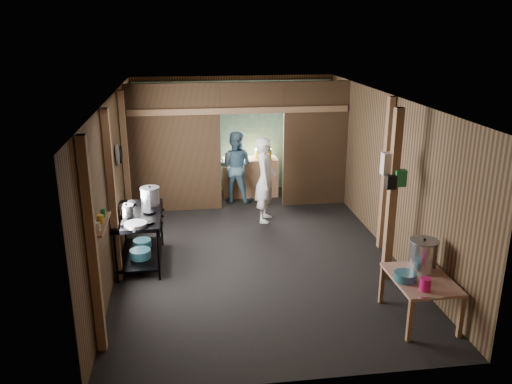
{
  "coord_description": "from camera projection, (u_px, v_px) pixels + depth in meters",
  "views": [
    {
      "loc": [
        -1.1,
        -8.15,
        3.71
      ],
      "look_at": [
        0.0,
        -0.2,
        1.1
      ],
      "focal_mm": 36.62,
      "sensor_mm": 36.0,
      "label": 1
    }
  ],
  "objects": [
    {
      "name": "knife",
      "position": [
        430.0,
        298.0,
        6.19
      ],
      "size": [
        0.3,
        0.05,
        0.01
      ],
      "primitive_type": "cube",
      "rotation": [
        0.0,
        0.0,
        -0.06
      ],
      "color": "silver",
      "rests_on": "prep_table"
    },
    {
      "name": "wall_back",
      "position": [
        234.0,
        134.0,
        11.87
      ],
      "size": [
        4.5,
        0.0,
        2.6
      ],
      "primitive_type": "cube",
      "color": "brown",
      "rests_on": "ground"
    },
    {
      "name": "partition_right",
      "position": [
        315.0,
        144.0,
        10.85
      ],
      "size": [
        1.35,
        0.1,
        2.6
      ],
      "primitive_type": "cube",
      "color": "#4C321B",
      "rests_on": "floor"
    },
    {
      "name": "wash_basin",
      "position": [
        405.0,
        276.0,
        6.61
      ],
      "size": [
        0.34,
        0.34,
        0.11
      ],
      "primitive_type": "cylinder",
      "rotation": [
        0.0,
        0.0,
        0.23
      ],
      "color": "#2A6172",
      "rests_on": "prep_table"
    },
    {
      "name": "post_free",
      "position": [
        392.0,
        197.0,
        7.59
      ],
      "size": [
        0.12,
        0.12,
        2.6
      ],
      "primitive_type": "cube",
      "color": "#8F6D4F",
      "rests_on": "floor"
    },
    {
      "name": "post_right",
      "position": [
        386.0,
        175.0,
        8.67
      ],
      "size": [
        0.1,
        0.12,
        2.6
      ],
      "primitive_type": "cube",
      "color": "#8F6D4F",
      "rests_on": "floor"
    },
    {
      "name": "blue_tub_back",
      "position": [
        142.0,
        243.0,
        8.66
      ],
      "size": [
        0.3,
        0.3,
        0.12
      ],
      "primitive_type": "cylinder",
      "color": "#2A6172",
      "rests_on": "gas_range"
    },
    {
      "name": "jar_white",
      "position": [
        97.0,
        227.0,
        6.03
      ],
      "size": [
        0.07,
        0.07,
        0.1
      ],
      "primitive_type": "cylinder",
      "color": "silver",
      "rests_on": "wall_shelf"
    },
    {
      "name": "wall_clock",
      "position": [
        245.0,
        108.0,
        11.62
      ],
      "size": [
        0.2,
        0.03,
        0.2
      ],
      "primitive_type": "cylinder",
      "rotation": [
        1.57,
        0.0,
        0.0
      ],
      "color": "silver",
      "rests_on": "wall_back"
    },
    {
      "name": "partition_header",
      "position": [
        252.0,
        97.0,
        10.37
      ],
      "size": [
        1.3,
        0.1,
        0.6
      ],
      "primitive_type": "cube",
      "color": "#4C321B",
      "rests_on": "wall_back"
    },
    {
      "name": "worker_back",
      "position": [
        235.0,
        166.0,
        11.18
      ],
      "size": [
        0.91,
        0.81,
        1.56
      ],
      "primitive_type": "imported",
      "rotation": [
        0.0,
        0.0,
        2.8
      ],
      "color": "slate",
      "rests_on": "floor"
    },
    {
      "name": "pink_bucket",
      "position": [
        425.0,
        284.0,
        6.35
      ],
      "size": [
        0.18,
        0.18,
        0.16
      ],
      "primitive_type": "cylinder",
      "rotation": [
        0.0,
        0.0,
        -0.39
      ],
      "color": "#C71363",
      "rests_on": "prep_table"
    },
    {
      "name": "turquoise_panel",
      "position": [
        234.0,
        137.0,
        11.83
      ],
      "size": [
        4.4,
        0.06,
        2.5
      ],
      "primitive_type": "cube",
      "color": "#8CC4C1",
      "rests_on": "wall_back"
    },
    {
      "name": "post_left_c",
      "position": [
        126.0,
        163.0,
        9.42
      ],
      "size": [
        0.1,
        0.12,
        2.6
      ],
      "primitive_type": "cube",
      "color": "#8F6D4F",
      "rests_on": "floor"
    },
    {
      "name": "cook",
      "position": [
        265.0,
        180.0,
        10.05
      ],
      "size": [
        0.54,
        0.69,
        1.66
      ],
      "primitive_type": "imported",
      "rotation": [
        0.0,
        0.0,
        1.31
      ],
      "color": "white",
      "rests_on": "floor"
    },
    {
      "name": "wall_front",
      "position": [
        301.0,
        273.0,
        5.27
      ],
      "size": [
        4.5,
        0.0,
        2.6
      ],
      "primitive_type": "cube",
      "color": "brown",
      "rests_on": "ground"
    },
    {
      "name": "stock_pot",
      "position": [
        423.0,
        256.0,
        6.85
      ],
      "size": [
        0.46,
        0.46,
        0.44
      ],
      "primitive_type": null,
      "rotation": [
        0.0,
        0.0,
        0.26
      ],
      "color": "silver",
      "rests_on": "prep_table"
    },
    {
      "name": "wall_left",
      "position": [
        114.0,
        182.0,
        8.28
      ],
      "size": [
        0.0,
        7.0,
        2.6
      ],
      "primitive_type": "cube",
      "color": "brown",
      "rests_on": "ground"
    },
    {
      "name": "bag_green",
      "position": [
        400.0,
        178.0,
        7.45
      ],
      "size": [
        0.16,
        0.12,
        0.24
      ],
      "primitive_type": "cube",
      "color": "#217B3F",
      "rests_on": "post_free"
    },
    {
      "name": "frying_pan",
      "position": [
        136.0,
        224.0,
        7.69
      ],
      "size": [
        0.35,
        0.57,
        0.08
      ],
      "primitive_type": null,
      "rotation": [
        0.0,
        0.0,
        -0.03
      ],
      "color": "gray",
      "rests_on": "gas_range"
    },
    {
      "name": "bag_white",
      "position": [
        389.0,
        164.0,
        7.51
      ],
      "size": [
        0.22,
        0.15,
        0.32
      ],
      "primitive_type": "cube",
      "color": "silver",
      "rests_on": "post_free"
    },
    {
      "name": "floor",
      "position": [
        254.0,
        249.0,
        8.97
      ],
      "size": [
        4.5,
        7.0,
        0.0
      ],
      "primitive_type": "cube",
      "color": "black",
      "rests_on": "ground"
    },
    {
      "name": "back_counter",
      "position": [
        250.0,
        177.0,
        11.66
      ],
      "size": [
        1.2,
        0.5,
        0.85
      ],
      "primitive_type": "cube",
      "color": "#8F6D4F",
      "rests_on": "floor"
    },
    {
      "name": "pan_lid_big",
      "position": [
        118.0,
        155.0,
        8.55
      ],
      "size": [
        0.03,
        0.34,
        0.34
      ],
      "primitive_type": "cylinder",
      "rotation": [
        0.0,
        1.57,
        0.0
      ],
      "color": "gray",
      "rests_on": "wall_left"
    },
    {
      "name": "wall_shelf",
      "position": [
        101.0,
        224.0,
        6.28
      ],
      "size": [
        0.14,
        0.8,
        0.03
      ],
      "primitive_type": "cube",
      "color": "#8F6D4F",
      "rests_on": "wall_left"
    },
    {
      "name": "stove_pot_med",
      "position": [
        127.0,
        211.0,
        8.1
      ],
      "size": [
        0.24,
        0.24,
        0.2
      ],
      "primitive_type": null,
      "rotation": [
        0.0,
        0.0,
        -0.08
      ],
      "color": "silver",
      "rests_on": "gas_range"
    },
    {
      "name": "blue_tub_front",
      "position": [
        140.0,
        254.0,
        8.24
      ],
      "size": [
        0.33,
        0.33,
        0.14
      ],
      "primitive_type": "cylinder",
      "color": "#2A6172",
      "rests_on": "gas_range"
    },
    {
      "name": "gas_range",
      "position": [
        140.0,
        238.0,
        8.35
      ],
      "size": [
        0.74,
        1.44,
        0.85
      ],
      "primitive_type": null,
      "color": "black",
      "rests_on": "floor"
    },
    {
      "name": "stove_pot_large",
      "position": [
        150.0,
        197.0,
        8.57
      ],
      "size": [
        0.32,
        0.32,
        0.32
      ],
      "primitive_type": null,
      "rotation": [
        0.0,
        0.0,
        -0.02
      ],
      "color": "silver",
      "rests_on": "gas_range"
    },
    {
      "name": "partition_left",
      "position": [
        174.0,
        149.0,
        10.47
      ],
      "size": [
        1.85,
        0.1,
        2.6
      ],
      "primitive_type": "cube",
      "color": "#4C321B",
      "rests_on": "floor"
    },
    {
      "name": "bag_black",
      "position": [
        391.0,
        182.0,
        7.42
      ],
      "size": [
        0.14,
        0.1,
        0.2
      ],
      "primitive_type": "cube",
      "color": "black",
      "rests_on": "post_free"
    },
    {
      "name": "jar_green",
      "position": [
        103.0,
        213.0,
        6.47
      ],
      "size": [
        0.06,
        0.06,
        0.1
      ],
      "primitive_type": "cylinder",
      "color": "#217B3F",
      "rests_on": "wall_shelf"
    },
    {
      "name": "post_left_b",
      "position": [
        112.0,
        198.0,
        7.53
      ],
      "size": [
        0.1,
        0.12,
        2.6
      ],
      "primitive_type": "cube",
      "color": "#8F6D4F",
      "rests_on": "floor"
    },
    {
      "name": "ceiling",
      "position": [
        254.0,
        97.0,
        8.17
      ],
      "size": [
        4.5,
        7.0,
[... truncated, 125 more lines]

